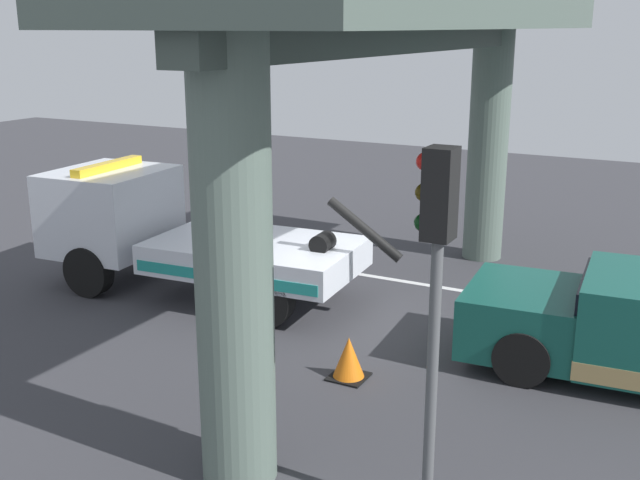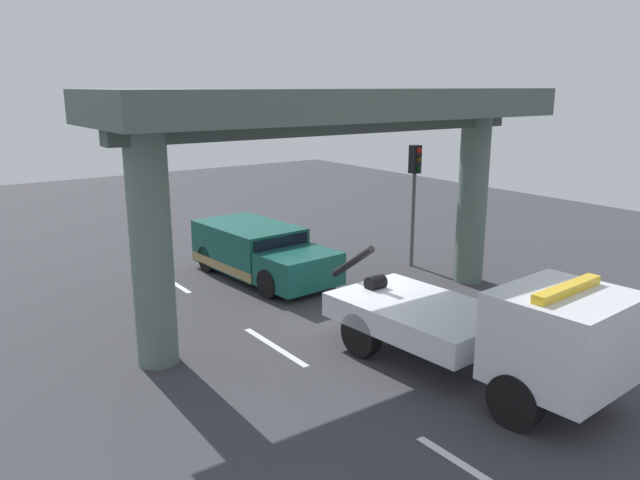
{
  "view_description": "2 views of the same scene",
  "coord_description": "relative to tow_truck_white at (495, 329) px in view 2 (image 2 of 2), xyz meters",
  "views": [
    {
      "loc": [
        -5.3,
        11.51,
        5.09
      ],
      "look_at": [
        0.99,
        -0.4,
        1.3
      ],
      "focal_mm": 42.74,
      "sensor_mm": 36.0,
      "label": 1
    },
    {
      "loc": [
        11.39,
        -9.4,
        5.84
      ],
      "look_at": [
        -1.86,
        0.13,
        1.78
      ],
      "focal_mm": 34.86,
      "sensor_mm": 36.0,
      "label": 2
    }
  ],
  "objects": [
    {
      "name": "overpass_structure",
      "position": [
        -4.91,
        -0.06,
        3.64
      ],
      "size": [
        3.6,
        11.93,
        5.77
      ],
      "color": "#596B60",
      "rests_on": "ground"
    },
    {
      "name": "ground_plane",
      "position": [
        -4.13,
        -0.06,
        -1.25
      ],
      "size": [
        60.0,
        40.0,
        0.1
      ],
      "primitive_type": "cube",
      "color": "#38383D"
    },
    {
      "name": "tow_truck_white",
      "position": [
        0.0,
        0.0,
        0.0
      ],
      "size": [
        7.32,
        2.79,
        2.46
      ],
      "color": "silver",
      "rests_on": "ground"
    },
    {
      "name": "traffic_cone_orange",
      "position": [
        -4.93,
        2.02,
        -0.89
      ],
      "size": [
        0.55,
        0.55,
        0.65
      ],
      "color": "orange",
      "rests_on": "ground"
    },
    {
      "name": "lane_stripe_mid",
      "position": [
        -4.13,
        -2.55,
        -1.2
      ],
      "size": [
        2.6,
        0.16,
        0.01
      ],
      "primitive_type": "cube",
      "color": "silver",
      "rests_on": "ground"
    },
    {
      "name": "lane_stripe_east",
      "position": [
        1.87,
        -2.55,
        -1.2
      ],
      "size": [
        2.6,
        0.16,
        0.01
      ],
      "primitive_type": "cube",
      "color": "silver",
      "rests_on": "ground"
    },
    {
      "name": "traffic_light_near",
      "position": [
        -7.11,
        4.66,
        1.72
      ],
      "size": [
        0.39,
        0.32,
        4.0
      ],
      "color": "#515456",
      "rests_on": "ground"
    },
    {
      "name": "lane_stripe_west",
      "position": [
        -10.13,
        -2.55,
        -1.2
      ],
      "size": [
        2.6,
        0.16,
        0.01
      ],
      "primitive_type": "cube",
      "color": "silver",
      "rests_on": "ground"
    },
    {
      "name": "towed_van_green",
      "position": [
        -9.05,
        -0.06,
        -0.42
      ],
      "size": [
        5.34,
        2.53,
        1.58
      ],
      "color": "#145147",
      "rests_on": "ground"
    }
  ]
}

